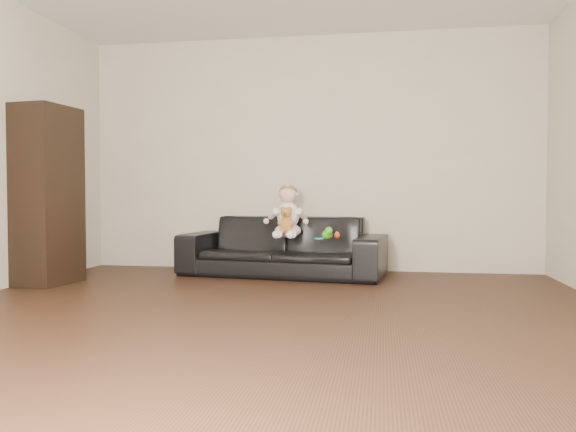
% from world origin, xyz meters
% --- Properties ---
extents(floor, '(5.50, 5.50, 0.00)m').
position_xyz_m(floor, '(0.00, 0.00, 0.00)').
color(floor, '#341E12').
rests_on(floor, ground).
extents(wall_back, '(5.00, 0.00, 5.00)m').
position_xyz_m(wall_back, '(0.00, 2.75, 1.30)').
color(wall_back, beige).
rests_on(wall_back, ground).
extents(sofa, '(2.17, 1.07, 0.61)m').
position_xyz_m(sofa, '(-0.21, 2.25, 0.30)').
color(sofa, black).
rests_on(sofa, floor).
extents(cabinet, '(0.47, 0.61, 1.66)m').
position_xyz_m(cabinet, '(-2.27, 1.32, 0.83)').
color(cabinet, black).
rests_on(cabinet, floor).
extents(shelf_item, '(0.21, 0.27, 0.28)m').
position_xyz_m(shelf_item, '(-2.25, 1.32, 1.20)').
color(shelf_item, silver).
rests_on(shelf_item, cabinet).
extents(baby, '(0.38, 0.47, 0.54)m').
position_xyz_m(baby, '(-0.13, 2.13, 0.64)').
color(baby, '#F3CECD').
rests_on(baby, sofa).
extents(teddy_bear, '(0.17, 0.17, 0.25)m').
position_xyz_m(teddy_bear, '(-0.12, 1.97, 0.59)').
color(teddy_bear, '#A76A2F').
rests_on(teddy_bear, sofa).
extents(toy_green, '(0.11, 0.13, 0.09)m').
position_xyz_m(toy_green, '(0.28, 2.03, 0.45)').
color(toy_green, '#46C417').
rests_on(toy_green, sofa).
extents(toy_rattle, '(0.06, 0.06, 0.06)m').
position_xyz_m(toy_rattle, '(0.37, 2.10, 0.43)').
color(toy_rattle, red).
rests_on(toy_rattle, sofa).
extents(toy_blue_disc, '(0.12, 0.12, 0.01)m').
position_xyz_m(toy_blue_disc, '(0.20, 2.00, 0.41)').
color(toy_blue_disc, '#178ABE').
rests_on(toy_blue_disc, sofa).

